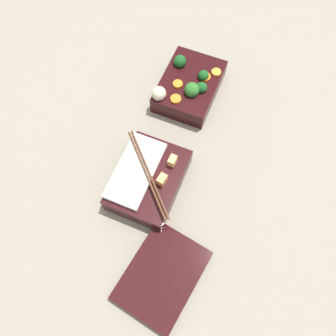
% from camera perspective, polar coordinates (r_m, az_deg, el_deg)
% --- Properties ---
extents(ground_plane, '(3.00, 3.00, 0.00)m').
position_cam_1_polar(ground_plane, '(0.83, 1.29, 5.44)').
color(ground_plane, gray).
extents(bento_tray_vegetable, '(0.19, 0.14, 0.08)m').
position_cam_1_polar(bento_tray_vegetable, '(0.88, 3.64, 14.05)').
color(bento_tray_vegetable, black).
rests_on(bento_tray_vegetable, ground_plane).
extents(bento_tray_rice, '(0.19, 0.17, 0.07)m').
position_cam_1_polar(bento_tray_rice, '(0.75, -3.59, -1.93)').
color(bento_tray_rice, black).
rests_on(bento_tray_rice, ground_plane).
extents(bento_lid, '(0.21, 0.17, 0.02)m').
position_cam_1_polar(bento_lid, '(0.72, -1.01, -18.17)').
color(bento_lid, black).
rests_on(bento_lid, ground_plane).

